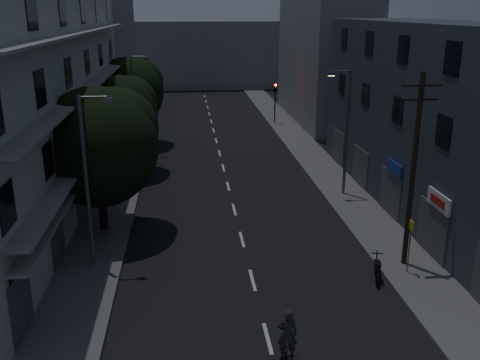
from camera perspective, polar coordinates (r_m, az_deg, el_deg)
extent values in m
plane|color=black|center=(41.66, -1.84, 1.49)|extent=(160.00, 160.00, 0.00)
cube|color=#565659|center=(41.81, -12.15, 1.26)|extent=(3.00, 90.00, 0.15)
cube|color=#565659|center=(42.80, 8.23, 1.86)|extent=(3.00, 90.00, 0.15)
cube|color=beige|center=(20.71, 2.97, -16.50)|extent=(0.15, 2.00, 0.01)
cube|color=beige|center=(24.52, 1.34, -10.62)|extent=(0.15, 2.00, 0.01)
cube|color=beige|center=(28.54, 0.21, -6.35)|extent=(0.15, 2.00, 0.01)
cube|color=beige|center=(32.68, -0.63, -3.14)|extent=(0.15, 2.00, 0.01)
cube|color=beige|center=(36.90, -1.28, -0.66)|extent=(0.15, 2.00, 0.01)
cube|color=beige|center=(41.18, -1.79, 1.30)|extent=(0.15, 2.00, 0.01)
cube|color=beige|center=(45.51, -2.20, 2.90)|extent=(0.15, 2.00, 0.01)
cube|color=beige|center=(49.86, -2.55, 4.21)|extent=(0.15, 2.00, 0.01)
cube|color=beige|center=(54.24, -2.84, 5.32)|extent=(0.15, 2.00, 0.01)
cube|color=beige|center=(58.64, -3.08, 6.26)|extent=(0.15, 2.00, 0.01)
cube|color=beige|center=(63.05, -3.30, 7.06)|extent=(0.15, 2.00, 0.01)
cube|color=beige|center=(67.47, -3.48, 7.77)|extent=(0.15, 2.00, 0.01)
cube|color=beige|center=(71.91, -3.64, 8.38)|extent=(0.15, 2.00, 0.01)
cube|color=beige|center=(76.35, -3.79, 8.93)|extent=(0.15, 2.00, 0.01)
cube|color=#B3B3AE|center=(34.48, -21.61, 8.76)|extent=(6.00, 36.00, 14.00)
cube|color=black|center=(21.26, -22.54, -10.74)|extent=(0.06, 1.60, 1.60)
cube|color=black|center=(26.51, -19.05, -4.64)|extent=(0.06, 1.60, 1.60)
cube|color=black|center=(32.03, -16.77, -0.58)|extent=(0.06, 1.60, 1.60)
cube|color=black|center=(37.69, -15.17, 2.27)|extent=(0.06, 1.60, 1.60)
cube|color=black|center=(43.44, -13.99, 4.37)|extent=(0.06, 1.60, 1.60)
cube|color=black|center=(49.26, -13.08, 5.98)|extent=(0.06, 1.60, 1.60)
cube|color=black|center=(20.01, -23.61, -2.62)|extent=(0.06, 1.60, 1.60)
cube|color=black|center=(25.52, -19.76, 2.03)|extent=(0.06, 1.60, 1.60)
cube|color=black|center=(31.21, -17.29, 5.01)|extent=(0.06, 1.60, 1.60)
cube|color=black|center=(37.00, -15.57, 7.05)|extent=(0.06, 1.60, 1.60)
cube|color=black|center=(42.85, -14.31, 8.54)|extent=(0.06, 1.60, 1.60)
cube|color=black|center=(48.73, -13.35, 9.66)|extent=(0.06, 1.60, 1.60)
cube|color=black|center=(24.91, -20.53, 9.13)|extent=(0.06, 1.60, 1.60)
cube|color=black|center=(30.71, -17.84, 10.83)|extent=(0.06, 1.60, 1.60)
cube|color=black|center=(36.58, -15.99, 11.98)|extent=(0.06, 1.60, 1.60)
cube|color=black|center=(42.48, -14.64, 12.79)|extent=(0.06, 1.60, 1.60)
cube|color=black|center=(48.41, -13.62, 13.41)|extent=(0.06, 1.60, 1.60)
cube|color=black|center=(24.69, -21.36, 16.47)|extent=(0.06, 1.60, 1.60)
cube|color=black|center=(30.54, -18.42, 16.79)|extent=(0.06, 1.60, 1.60)
cube|color=black|center=(36.43, -16.43, 16.98)|extent=(0.06, 1.60, 1.60)
cube|color=black|center=(42.36, -14.99, 17.10)|extent=(0.06, 1.60, 1.60)
cube|color=black|center=(48.30, -13.91, 17.19)|extent=(0.06, 1.60, 1.60)
cube|color=gray|center=(34.26, -15.40, 4.19)|extent=(1.00, 32.40, 0.12)
cube|color=gray|center=(33.69, -15.84, 9.49)|extent=(1.00, 32.40, 0.12)
cube|color=gray|center=(33.42, -16.31, 14.91)|extent=(1.00, 32.40, 0.12)
cube|color=gray|center=(34.49, -15.44, 2.73)|extent=(0.80, 32.40, 0.12)
cube|color=#424247|center=(21.54, -22.32, -12.15)|extent=(0.06, 2.40, 2.40)
cube|color=#424247|center=(26.73, -18.90, -5.83)|extent=(0.06, 2.40, 2.40)
cube|color=#424247|center=(32.21, -16.66, -1.59)|extent=(0.06, 2.40, 2.40)
cube|color=#424247|center=(37.85, -15.09, 1.40)|extent=(0.06, 2.40, 2.40)
cube|color=#424247|center=(43.58, -13.92, 3.61)|extent=(0.06, 2.40, 2.40)
cube|color=#424247|center=(49.38, -13.03, 5.30)|extent=(0.06, 2.40, 2.40)
cube|color=#2E343E|center=(33.04, 20.91, 5.84)|extent=(6.00, 28.00, 11.00)
cube|color=black|center=(26.30, 20.89, 4.83)|extent=(0.06, 1.40, 1.50)
cube|color=black|center=(31.20, 16.47, 7.14)|extent=(0.06, 1.40, 1.50)
cube|color=black|center=(36.28, 13.24, 8.79)|extent=(0.06, 1.40, 1.50)
cube|color=black|center=(41.47, 10.79, 10.02)|extent=(0.06, 1.40, 1.50)
cube|color=black|center=(25.83, 21.70, 11.97)|extent=(0.06, 1.40, 1.50)
cube|color=black|center=(30.81, 17.02, 13.17)|extent=(0.06, 1.40, 1.50)
cube|color=black|center=(35.94, 13.62, 13.99)|extent=(0.06, 1.40, 1.50)
cube|color=black|center=(41.17, 11.07, 14.57)|extent=(0.06, 1.40, 1.50)
cube|color=#424247|center=(27.71, 19.77, -5.08)|extent=(0.06, 3.00, 2.60)
cube|color=#424247|center=(32.40, 15.71, -1.39)|extent=(0.06, 3.00, 2.60)
cube|color=#424247|center=(37.32, 12.70, 1.35)|extent=(0.06, 3.00, 2.60)
cube|color=#424247|center=(42.38, 10.40, 3.44)|extent=(0.06, 3.00, 2.60)
cube|color=silver|center=(26.67, 20.46, -2.13)|extent=(0.12, 2.20, 0.80)
cube|color=#B21414|center=(26.64, 20.30, -2.13)|extent=(0.02, 1.40, 0.36)
cube|color=navy|center=(31.43, 16.17, 1.23)|extent=(0.12, 2.00, 0.70)
cube|color=slate|center=(63.68, -14.65, 13.90)|extent=(6.00, 20.00, 16.00)
cube|color=slate|center=(59.02, 8.84, 12.53)|extent=(6.00, 20.00, 13.00)
cube|color=slate|center=(85.21, -4.12, 13.22)|extent=(24.00, 8.00, 10.00)
cylinder|color=black|center=(29.60, -14.56, -1.35)|extent=(0.44, 0.44, 4.23)
sphere|color=black|center=(28.90, -14.95, 3.41)|extent=(6.34, 6.34, 6.34)
sphere|color=black|center=(29.35, -13.00, 5.36)|extent=(4.44, 4.44, 4.44)
sphere|color=black|center=(28.32, -16.79, 3.96)|extent=(4.12, 4.12, 4.12)
cylinder|color=black|center=(40.19, -12.73, 3.51)|extent=(0.44, 0.44, 3.84)
sphere|color=black|center=(39.70, -12.96, 6.73)|extent=(5.78, 5.78, 5.78)
sphere|color=black|center=(40.19, -11.67, 7.99)|extent=(4.05, 4.05, 4.05)
sphere|color=black|center=(39.16, -14.15, 7.14)|extent=(3.76, 3.76, 3.76)
cylinder|color=black|center=(48.67, -11.68, 6.20)|extent=(0.44, 0.44, 4.14)
sphere|color=black|center=(48.25, -11.87, 9.09)|extent=(6.18, 6.18, 6.18)
sphere|color=black|center=(48.83, -10.74, 10.17)|extent=(4.33, 4.33, 4.33)
sphere|color=black|center=(47.67, -12.91, 9.48)|extent=(4.02, 4.02, 4.02)
cylinder|color=black|center=(57.16, 3.74, 7.73)|extent=(0.12, 0.12, 3.20)
cube|color=black|center=(56.84, 3.78, 9.76)|extent=(0.28, 0.22, 0.90)
sphere|color=#FF0C05|center=(56.65, 3.82, 10.07)|extent=(0.22, 0.22, 0.22)
sphere|color=#3F330C|center=(56.69, 3.81, 9.77)|extent=(0.22, 0.22, 0.22)
sphere|color=black|center=(56.73, 3.80, 9.47)|extent=(0.22, 0.22, 0.22)
cylinder|color=black|center=(56.26, -9.71, 7.35)|extent=(0.12, 0.12, 3.20)
cube|color=black|center=(55.94, -9.82, 9.41)|extent=(0.28, 0.22, 0.90)
sphere|color=black|center=(55.74, -9.85, 9.73)|extent=(0.22, 0.22, 0.22)
sphere|color=#3F330C|center=(55.79, -9.83, 9.42)|extent=(0.22, 0.22, 0.22)
sphere|color=#0CFF26|center=(55.83, -9.81, 9.12)|extent=(0.22, 0.22, 0.22)
cylinder|color=slate|center=(25.13, -16.06, -0.34)|extent=(0.18, 0.18, 8.00)
cylinder|color=slate|center=(24.15, -15.43, 8.53)|extent=(1.20, 0.10, 0.10)
cube|color=slate|center=(24.08, -13.98, 8.26)|extent=(0.45, 0.25, 0.18)
cube|color=#4C4C4C|center=(24.10, -13.96, 8.03)|extent=(0.35, 0.18, 0.04)
cylinder|color=#515358|center=(34.64, 11.32, 4.89)|extent=(0.18, 0.18, 8.00)
cylinder|color=#515358|center=(33.84, 10.73, 11.33)|extent=(1.20, 0.10, 0.10)
cube|color=#515358|center=(33.69, 9.72, 11.10)|extent=(0.45, 0.25, 0.18)
cube|color=#FFD88C|center=(33.70, 9.71, 10.93)|extent=(0.35, 0.18, 0.04)
cylinder|color=#5B5E63|center=(45.17, -11.26, 7.84)|extent=(0.18, 0.18, 8.00)
cylinder|color=#5B5E63|center=(44.64, -10.78, 12.81)|extent=(1.20, 0.10, 0.10)
cube|color=#5B5E63|center=(44.61, -9.99, 12.66)|extent=(0.45, 0.25, 0.18)
cube|color=#4C4C4C|center=(44.62, -9.98, 12.53)|extent=(0.35, 0.18, 0.04)
cylinder|color=black|center=(25.28, 17.97, 0.77)|extent=(0.24, 0.24, 9.00)
cube|color=black|center=(24.49, 18.84, 9.53)|extent=(1.80, 0.10, 0.10)
cube|color=black|center=(24.58, 18.70, 8.15)|extent=(1.50, 0.10, 0.10)
cylinder|color=#595B60|center=(25.53, 17.60, -6.82)|extent=(0.06, 0.06, 2.50)
cube|color=yellow|center=(25.13, 17.83, -4.64)|extent=(0.05, 0.35, 0.45)
torus|color=black|center=(24.70, 14.46, -10.27)|extent=(0.29, 0.68, 0.68)
torus|color=black|center=(25.72, 14.29, -9.08)|extent=(0.29, 0.68, 0.68)
cube|color=black|center=(25.07, 14.43, -9.04)|extent=(0.52, 1.08, 0.33)
cube|color=black|center=(24.83, 14.49, -8.68)|extent=(0.40, 0.49, 0.10)
cylinder|color=black|center=(25.49, 14.37, -8.26)|extent=(0.17, 0.42, 0.80)
cube|color=black|center=(25.45, 14.41, -7.59)|extent=(0.52, 0.18, 0.04)
imported|color=black|center=(18.99, 4.99, -18.37)|extent=(0.82, 1.89, 0.96)
imported|color=black|center=(18.46, 5.07, -16.06)|extent=(0.72, 0.51, 1.84)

